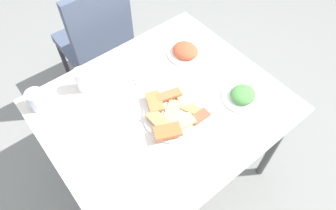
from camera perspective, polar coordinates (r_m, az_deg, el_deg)
name	(u,v)px	position (r m, az deg, el deg)	size (l,w,h in m)	color
ground_plane	(164,169)	(2.04, -0.72, -11.94)	(6.00, 6.00, 0.00)	gray
dining_table	(163,114)	(1.48, -0.97, -1.67)	(1.07, 0.92, 0.72)	silver
dining_chair	(97,38)	(2.07, -13.21, 12.21)	(0.43, 0.43, 0.93)	#4B5770
pide_platter	(175,114)	(1.37, 1.31, -1.61)	(0.32, 0.32, 0.05)	white
salad_plate_greens	(243,95)	(1.47, 13.82, 1.77)	(0.19, 0.19, 0.06)	white
salad_plate_rice	(185,51)	(1.63, 3.26, 10.03)	(0.19, 0.19, 0.06)	white
soda_can	(83,80)	(1.49, -15.73, 4.54)	(0.07, 0.07, 0.12)	silver
drinking_glass	(37,100)	(1.50, -23.41, 0.91)	(0.08, 0.08, 0.10)	silver
paper_napkin	(149,74)	(1.54, -3.67, 5.74)	(0.15, 0.15, 0.00)	white
fork	(151,76)	(1.53, -3.27, 5.45)	(0.18, 0.01, 0.01)	silver
spoon	(146,72)	(1.55, -4.08, 6.22)	(0.16, 0.01, 0.01)	silver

